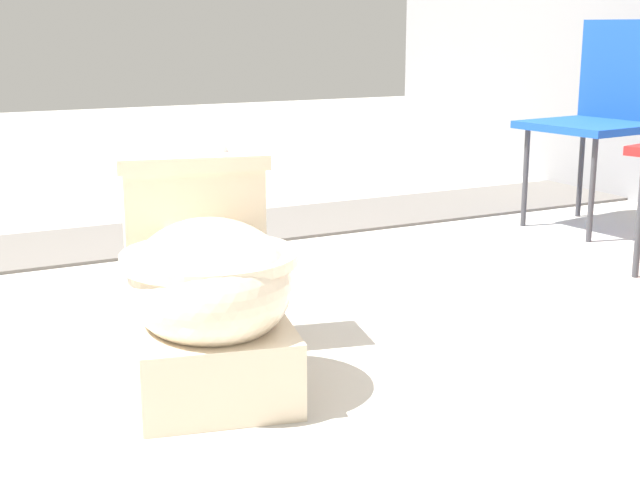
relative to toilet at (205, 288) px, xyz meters
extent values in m
plane|color=#B7B2A8|center=(-0.13, -0.30, -0.22)|extent=(14.00, 14.00, 0.00)
cube|color=#605B56|center=(-1.43, 0.20, -0.21)|extent=(0.56, 8.00, 0.01)
cube|color=beige|center=(0.00, 0.00, -0.14)|extent=(0.66, 0.47, 0.17)
ellipsoid|color=beige|center=(0.09, -0.02, 0.04)|extent=(0.51, 0.45, 0.28)
cylinder|color=beige|center=(0.09, -0.02, 0.10)|extent=(0.47, 0.47, 0.03)
cube|color=beige|center=(-0.21, 0.05, 0.10)|extent=(0.25, 0.37, 0.30)
cube|color=beige|center=(-0.21, 0.05, 0.27)|extent=(0.28, 0.40, 0.04)
cylinder|color=silver|center=(-0.19, 0.13, 0.29)|extent=(0.02, 0.02, 0.01)
cube|color=#1947B2|center=(-0.80, 1.93, 0.20)|extent=(0.49, 0.49, 0.03)
cube|color=#1947B2|center=(-0.82, 2.13, 0.41)|extent=(0.44, 0.09, 0.40)
cylinder|color=#38383D|center=(-0.61, 1.78, -0.02)|extent=(0.02, 0.02, 0.40)
cylinder|color=#38383D|center=(-0.95, 1.74, -0.02)|extent=(0.02, 0.02, 0.40)
cylinder|color=#38383D|center=(-0.99, 2.08, -0.02)|extent=(0.02, 0.02, 0.40)
cylinder|color=#38383D|center=(-0.16, 1.56, -0.02)|extent=(0.02, 0.02, 0.40)
camera|label=1|loc=(1.87, -0.67, 0.59)|focal=50.00mm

